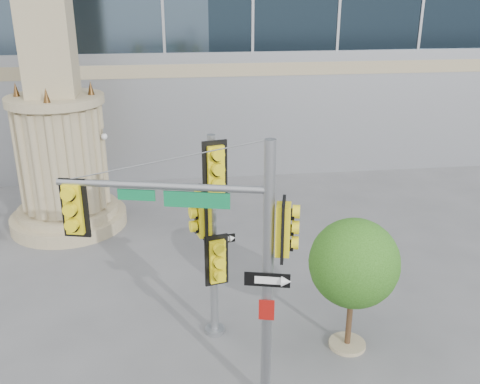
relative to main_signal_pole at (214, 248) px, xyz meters
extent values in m
plane|color=#545456|center=(1.15, 1.23, -3.77)|extent=(120.00, 120.00, 0.00)
cylinder|color=tan|center=(-4.85, 10.23, -3.52)|extent=(4.40, 4.40, 0.50)
cylinder|color=tan|center=(-4.85, 10.23, -3.12)|extent=(3.80, 3.80, 0.30)
cylinder|color=tan|center=(-4.85, 10.23, -0.97)|extent=(3.00, 3.00, 4.00)
cylinder|color=tan|center=(-4.85, 10.23, 1.18)|extent=(3.50, 3.50, 0.30)
cone|color=#472D14|center=(-3.55, 10.23, 1.58)|extent=(0.24, 0.24, 0.50)
cone|color=#472D14|center=(-6.15, 10.23, 1.58)|extent=(0.24, 0.24, 0.50)
cylinder|color=slate|center=(1.07, -0.27, -0.73)|extent=(0.22, 0.22, 6.09)
cylinder|color=slate|center=(-1.00, 0.26, 1.30)|extent=(4.17, 1.20, 0.14)
cube|color=#0D7541|center=(-0.32, 0.06, 1.05)|extent=(1.29, 0.37, 0.32)
cube|color=yellow|center=(-2.77, 0.71, 0.74)|extent=(0.61, 0.41, 1.27)
cube|color=yellow|center=(1.34, -0.34, 0.49)|extent=(0.41, 0.61, 1.27)
cube|color=black|center=(1.03, -0.41, -0.58)|extent=(0.91, 0.26, 0.30)
cube|color=#9A120E|center=(1.03, -0.41, -1.29)|extent=(0.32, 0.11, 0.47)
cylinder|color=slate|center=(0.17, 2.45, -3.71)|extent=(0.53, 0.53, 0.13)
cylinder|color=slate|center=(0.17, 2.45, -1.02)|extent=(0.20, 0.20, 5.50)
cube|color=yellow|center=(0.23, 2.22, 0.96)|extent=(0.66, 0.44, 1.38)
cube|color=yellow|center=(-0.06, 2.40, -0.25)|extent=(0.44, 0.66, 1.38)
cube|color=yellow|center=(0.23, 2.22, -1.46)|extent=(0.66, 0.44, 1.38)
cube|color=black|center=(0.40, 2.37, -0.97)|extent=(0.67, 0.19, 0.22)
cylinder|color=tan|center=(3.53, 1.40, -3.72)|extent=(0.95, 0.95, 0.11)
cylinder|color=#382314|center=(3.53, 1.40, -2.82)|extent=(0.15, 0.15, 1.90)
sphere|color=#225012|center=(3.53, 1.40, -1.34)|extent=(2.22, 2.22, 2.22)
sphere|color=#225012|center=(4.01, 1.66, -1.66)|extent=(1.37, 1.37, 1.37)
sphere|color=#225012|center=(3.16, 1.13, -1.61)|extent=(1.16, 1.16, 1.16)
camera|label=1|loc=(-0.77, -9.69, 4.92)|focal=40.00mm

